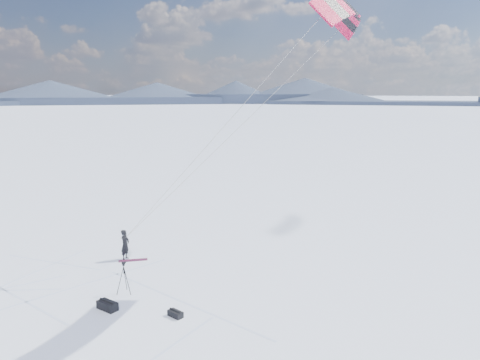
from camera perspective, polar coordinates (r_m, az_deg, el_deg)
The scene contains 9 objects.
ground at distance 24.29m, azimuth -16.88°, elevation -12.71°, with size 1800.00×1800.00×0.00m, color white.
horizon_hills at distance 23.26m, azimuth -17.30°, elevation -5.79°, with size 704.47×706.88×8.00m.
snow_tracks at distance 24.12m, azimuth -18.67°, elevation -12.98°, with size 17.62×14.39×0.01m.
snowkiter at distance 27.96m, azimuth -13.74°, elevation -9.37°, with size 0.64×0.42×1.75m, color black.
snowboard at distance 27.66m, azimuth -12.90°, elevation -9.51°, with size 1.61×0.30×0.04m, color #791B4A.
tripod at distance 23.24m, azimuth -13.96°, elevation -10.98°, with size 0.65×0.70×1.56m.
gear_bag_a at distance 22.14m, azimuth -15.86°, elevation -14.49°, with size 1.04×0.63×0.44m.
gear_bag_b at distance 20.95m, azimuth -7.87°, elevation -15.84°, with size 0.76×0.51×0.32m.
power_kite at distance 22.19m, azimuth 12.14°, elevation 19.16°, with size 12.78×5.43×12.45m.
Camera 1 is at (15.18, -16.40, 9.52)m, focal length 35.00 mm.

